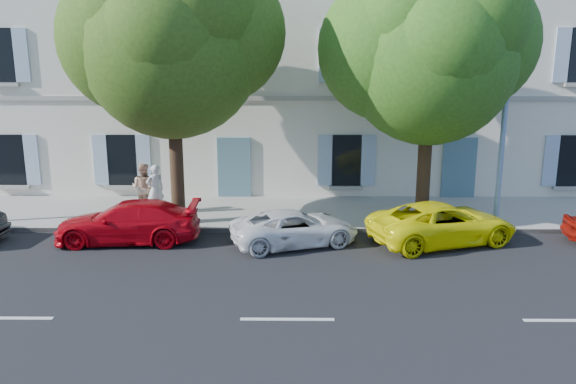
{
  "coord_description": "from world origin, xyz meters",
  "views": [
    {
      "loc": [
        0.12,
        -14.99,
        5.31
      ],
      "look_at": [
        -0.04,
        2.0,
        1.4
      ],
      "focal_mm": 35.0,
      "sensor_mm": 36.0,
      "label": 1
    }
  ],
  "objects_px": {
    "car_white_coupe": "(295,228)",
    "car_yellow_supercar": "(443,223)",
    "tree_left": "(171,49)",
    "car_red_coupe": "(128,222)",
    "tree_right": "(430,59)",
    "pedestrian_b": "(143,188)",
    "pedestrian_a": "(155,190)",
    "street_lamp": "(510,75)"
  },
  "relations": [
    {
      "from": "car_white_coupe",
      "to": "car_yellow_supercar",
      "type": "bearing_deg",
      "value": -106.33
    },
    {
      "from": "tree_left",
      "to": "car_red_coupe",
      "type": "bearing_deg",
      "value": -127.35
    },
    {
      "from": "tree_right",
      "to": "tree_left",
      "type": "bearing_deg",
      "value": 179.58
    },
    {
      "from": "pedestrian_b",
      "to": "pedestrian_a",
      "type": "bearing_deg",
      "value": 166.51
    },
    {
      "from": "street_lamp",
      "to": "pedestrian_a",
      "type": "bearing_deg",
      "value": 172.38
    },
    {
      "from": "pedestrian_a",
      "to": "pedestrian_b",
      "type": "bearing_deg",
      "value": -62.48
    },
    {
      "from": "pedestrian_a",
      "to": "pedestrian_b",
      "type": "distance_m",
      "value": 0.53
    },
    {
      "from": "tree_left",
      "to": "car_yellow_supercar",
      "type": "bearing_deg",
      "value": -11.14
    },
    {
      "from": "street_lamp",
      "to": "tree_left",
      "type": "bearing_deg",
      "value": 177.68
    },
    {
      "from": "pedestrian_a",
      "to": "car_yellow_supercar",
      "type": "bearing_deg",
      "value": 127.54
    },
    {
      "from": "street_lamp",
      "to": "car_white_coupe",
      "type": "bearing_deg",
      "value": -167.75
    },
    {
      "from": "car_red_coupe",
      "to": "car_white_coupe",
      "type": "distance_m",
      "value": 5.06
    },
    {
      "from": "tree_left",
      "to": "tree_right",
      "type": "distance_m",
      "value": 8.0
    },
    {
      "from": "car_yellow_supercar",
      "to": "street_lamp",
      "type": "distance_m",
      "value": 4.96
    },
    {
      "from": "pedestrian_b",
      "to": "car_yellow_supercar",
      "type": "bearing_deg",
      "value": 176.01
    },
    {
      "from": "car_red_coupe",
      "to": "tree_left",
      "type": "xyz_separation_m",
      "value": [
        1.22,
        1.6,
        5.11
      ]
    },
    {
      "from": "street_lamp",
      "to": "pedestrian_a",
      "type": "distance_m",
      "value": 12.14
    },
    {
      "from": "street_lamp",
      "to": "pedestrian_b",
      "type": "bearing_deg",
      "value": 171.56
    },
    {
      "from": "car_white_coupe",
      "to": "tree_left",
      "type": "distance_m",
      "value": 6.72
    },
    {
      "from": "tree_left",
      "to": "street_lamp",
      "type": "relative_size",
      "value": 1.02
    },
    {
      "from": "car_white_coupe",
      "to": "pedestrian_b",
      "type": "distance_m",
      "value": 6.22
    },
    {
      "from": "car_white_coupe",
      "to": "tree_right",
      "type": "height_order",
      "value": "tree_right"
    },
    {
      "from": "car_red_coupe",
      "to": "car_yellow_supercar",
      "type": "height_order",
      "value": "car_red_coupe"
    },
    {
      "from": "street_lamp",
      "to": "pedestrian_a",
      "type": "relative_size",
      "value": 4.86
    },
    {
      "from": "tree_left",
      "to": "pedestrian_b",
      "type": "height_order",
      "value": "tree_left"
    },
    {
      "from": "street_lamp",
      "to": "pedestrian_b",
      "type": "relative_size",
      "value": 4.81
    },
    {
      "from": "car_white_coupe",
      "to": "tree_right",
      "type": "relative_size",
      "value": 0.46
    },
    {
      "from": "tree_left",
      "to": "pedestrian_a",
      "type": "xyz_separation_m",
      "value": [
        -1.02,
        1.1,
        -4.72
      ]
    },
    {
      "from": "car_yellow_supercar",
      "to": "pedestrian_a",
      "type": "bearing_deg",
      "value": 54.92
    },
    {
      "from": "car_yellow_supercar",
      "to": "car_white_coupe",
      "type": "bearing_deg",
      "value": 74.0
    },
    {
      "from": "tree_left",
      "to": "street_lamp",
      "type": "xyz_separation_m",
      "value": [
        10.37,
        -0.42,
        -0.79
      ]
    },
    {
      "from": "tree_right",
      "to": "pedestrian_b",
      "type": "relative_size",
      "value": 4.68
    },
    {
      "from": "tree_right",
      "to": "pedestrian_b",
      "type": "bearing_deg",
      "value": 171.62
    },
    {
      "from": "car_white_coupe",
      "to": "tree_left",
      "type": "height_order",
      "value": "tree_left"
    },
    {
      "from": "car_white_coupe",
      "to": "tree_right",
      "type": "distance_m",
      "value": 6.68
    },
    {
      "from": "car_white_coupe",
      "to": "pedestrian_b",
      "type": "height_order",
      "value": "pedestrian_b"
    },
    {
      "from": "street_lamp",
      "to": "car_red_coupe",
      "type": "bearing_deg",
      "value": -174.19
    },
    {
      "from": "street_lamp",
      "to": "pedestrian_b",
      "type": "xyz_separation_m",
      "value": [
        -11.86,
        1.76,
        -3.92
      ]
    },
    {
      "from": "car_yellow_supercar",
      "to": "tree_right",
      "type": "bearing_deg",
      "value": -8.58
    },
    {
      "from": "street_lamp",
      "to": "pedestrian_b",
      "type": "distance_m",
      "value": 12.61
    },
    {
      "from": "car_yellow_supercar",
      "to": "pedestrian_b",
      "type": "relative_size",
      "value": 2.54
    },
    {
      "from": "car_white_coupe",
      "to": "tree_left",
      "type": "bearing_deg",
      "value": 45.38
    }
  ]
}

